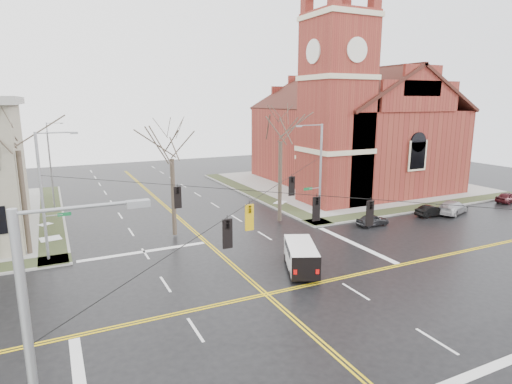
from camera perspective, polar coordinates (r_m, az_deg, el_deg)
name	(u,v)px	position (r m, az deg, el deg)	size (l,w,h in m)	color
ground	(266,294)	(25.94, 1.35, -13.48)	(120.00, 120.00, 0.00)	black
sidewalks	(266,293)	(25.90, 1.35, -13.33)	(80.00, 80.00, 0.17)	gray
road_markings	(266,294)	(25.93, 1.35, -13.47)	(100.00, 100.00, 0.01)	gold
church	(348,122)	(57.83, 12.20, 9.11)	(24.28, 27.48, 27.50)	maroon
signal_pole_ne	(319,170)	(39.59, 8.38, 2.90)	(2.75, 0.22, 9.00)	gray
signal_pole_nw	(44,193)	(32.89, -26.37, -0.12)	(2.75, 0.22, 9.00)	gray
span_wires	(267,192)	(23.92, 1.43, 0.04)	(23.02, 23.02, 0.03)	black
traffic_signals	(272,207)	(23.51, 2.16, -2.06)	(8.21, 8.26, 1.30)	black
streetlight_north_a	(52,167)	(49.24, -25.55, 3.07)	(2.30, 0.20, 8.00)	gray
streetlight_north_b	(50,148)	(69.11, -25.78, 5.33)	(2.30, 0.20, 8.00)	gray
cargo_van	(301,254)	(29.21, 5.96, -8.26)	(3.57, 5.04, 1.80)	white
parked_car_a	(373,220)	(40.41, 15.29, -3.63)	(1.26, 3.13, 1.07)	black
parked_car_b	(431,211)	(45.55, 22.34, -2.34)	(1.15, 3.30, 1.09)	black
parked_car_c	(453,207)	(47.43, 24.73, -1.85)	(1.87, 4.60, 1.33)	#B1B0B3
parked_car_d	(509,197)	(55.52, 30.62, -0.61)	(1.41, 3.50, 1.19)	#421318
tree_nw_far	(17,143)	(34.46, -29.24, 5.67)	(4.00, 4.00, 11.40)	#382B23
tree_nw_near	(172,154)	(35.36, -11.19, 5.03)	(4.00, 4.00, 9.61)	#382B23
tree_ne	(281,136)	(38.86, 3.29, 7.44)	(4.00, 4.00, 11.11)	#382B23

